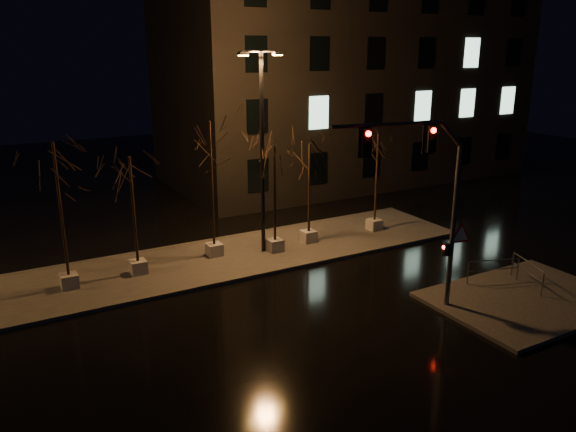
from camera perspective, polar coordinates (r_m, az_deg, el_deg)
ground at (r=20.80m, az=1.91°, el=-9.36°), size 90.00×90.00×0.00m
median at (r=25.66m, az=-5.05°, el=-4.02°), size 22.00×5.00×0.15m
sidewalk_corner at (r=23.11m, az=22.97°, el=-7.79°), size 7.00×5.00×0.15m
building at (r=41.45m, az=5.84°, el=14.40°), size 25.00×12.00×15.00m
tree_0 at (r=22.40m, az=-22.45°, el=3.77°), size 1.80×1.80×5.87m
tree_1 at (r=23.13m, az=-15.63°, el=3.20°), size 1.80×1.80×5.04m
tree_2 at (r=24.36m, az=-7.87°, el=6.42°), size 1.80×1.80×6.19m
tree_3 at (r=24.89m, az=-1.38°, el=4.73°), size 1.80×1.80×5.03m
tree_4 at (r=26.16m, az=2.18°, el=5.09°), size 1.80×1.80×4.89m
tree_5 at (r=28.29m, az=9.08°, el=6.10°), size 1.80×1.80×5.10m
traffic_signal_mast at (r=19.54m, az=14.15°, el=2.67°), size 5.42×1.19×6.73m
streetlight_main at (r=24.66m, az=-2.65°, el=7.71°), size 2.22×0.62×8.90m
guard_rail_a at (r=23.82m, az=20.15°, el=-4.92°), size 2.10×0.73×0.95m
guard_rail_b at (r=23.96m, az=23.14°, el=-5.05°), size 0.76×2.02×1.01m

